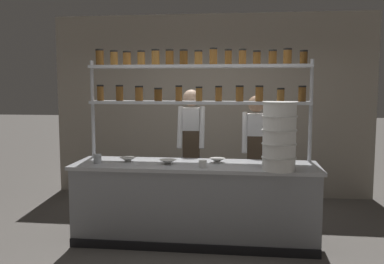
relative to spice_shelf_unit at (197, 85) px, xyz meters
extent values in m
plane|color=#5B5651|center=(0.01, -0.33, -1.83)|extent=(40.00, 40.00, 0.00)
cube|color=#9E9384|center=(0.01, 1.88, -0.35)|extent=(5.22, 0.12, 2.96)
cube|color=gray|center=(0.01, -0.33, -1.39)|extent=(2.76, 0.72, 0.88)
cube|color=#B7BABF|center=(0.01, -0.33, -0.93)|extent=(2.82, 0.76, 0.04)
cube|color=black|center=(0.01, -0.69, -1.78)|extent=(2.76, 0.03, 0.10)
cylinder|color=#B7BABF|center=(-1.32, 0.00, -0.77)|extent=(0.04, 0.04, 2.12)
cylinder|color=#B7BABF|center=(1.34, 0.00, -0.77)|extent=(0.04, 0.04, 2.12)
cube|color=#B7BABF|center=(0.01, 0.00, -0.22)|extent=(2.66, 0.28, 0.04)
cylinder|color=brown|center=(-1.22, 0.00, -0.11)|extent=(0.08, 0.08, 0.18)
cylinder|color=black|center=(-1.22, 0.00, -0.01)|extent=(0.09, 0.09, 0.02)
cylinder|color=brown|center=(-0.97, 0.00, -0.11)|extent=(0.09, 0.09, 0.17)
cylinder|color=black|center=(-0.97, 0.00, -0.01)|extent=(0.09, 0.09, 0.02)
cylinder|color=brown|center=(-0.72, 0.00, -0.12)|extent=(0.10, 0.10, 0.16)
cylinder|color=black|center=(-0.72, 0.00, -0.02)|extent=(0.10, 0.10, 0.02)
cylinder|color=#513314|center=(-0.48, 0.00, -0.13)|extent=(0.10, 0.10, 0.14)
cylinder|color=black|center=(-0.48, 0.00, -0.05)|extent=(0.10, 0.10, 0.02)
cylinder|color=brown|center=(-0.23, 0.00, -0.11)|extent=(0.08, 0.08, 0.17)
cylinder|color=black|center=(-0.23, 0.00, -0.02)|extent=(0.08, 0.08, 0.02)
cylinder|color=brown|center=(0.02, 0.00, -0.12)|extent=(0.08, 0.08, 0.16)
cylinder|color=black|center=(0.02, 0.00, -0.03)|extent=(0.08, 0.08, 0.02)
cylinder|color=brown|center=(0.26, 0.00, -0.12)|extent=(0.08, 0.08, 0.16)
cylinder|color=black|center=(0.26, 0.00, -0.02)|extent=(0.08, 0.08, 0.02)
cylinder|color=brown|center=(0.51, 0.00, -0.11)|extent=(0.09, 0.09, 0.17)
cylinder|color=black|center=(0.51, 0.00, -0.02)|extent=(0.09, 0.09, 0.02)
cylinder|color=brown|center=(0.74, 0.00, -0.11)|extent=(0.09, 0.09, 0.17)
cylinder|color=black|center=(0.74, 0.00, -0.02)|extent=(0.10, 0.10, 0.02)
cylinder|color=brown|center=(0.99, 0.00, -0.13)|extent=(0.09, 0.09, 0.14)
cylinder|color=black|center=(0.99, 0.00, -0.05)|extent=(0.09, 0.09, 0.02)
cylinder|color=brown|center=(1.24, 0.00, -0.11)|extent=(0.09, 0.09, 0.17)
cylinder|color=black|center=(1.24, 0.00, -0.02)|extent=(0.09, 0.09, 0.02)
cube|color=#B7BABF|center=(0.01, 0.00, 0.22)|extent=(2.66, 0.28, 0.04)
cylinder|color=brown|center=(-1.21, 0.00, 0.33)|extent=(0.10, 0.10, 0.18)
cylinder|color=black|center=(-1.21, 0.00, 0.42)|extent=(0.10, 0.10, 0.02)
cylinder|color=brown|center=(-1.03, 0.00, 0.32)|extent=(0.09, 0.09, 0.16)
cylinder|color=black|center=(-1.03, 0.00, 0.41)|extent=(0.09, 0.09, 0.02)
cylinder|color=brown|center=(-0.87, 0.00, 0.31)|extent=(0.10, 0.10, 0.15)
cylinder|color=black|center=(-0.87, 0.00, 0.40)|extent=(0.10, 0.10, 0.02)
cylinder|color=brown|center=(-0.69, 0.00, 0.31)|extent=(0.09, 0.09, 0.16)
cylinder|color=black|center=(-0.69, 0.00, 0.40)|extent=(0.09, 0.09, 0.02)
cylinder|color=brown|center=(-0.51, 0.00, 0.32)|extent=(0.10, 0.10, 0.17)
cylinder|color=black|center=(-0.51, 0.00, 0.42)|extent=(0.10, 0.10, 0.02)
cylinder|color=brown|center=(-0.34, 0.00, 0.32)|extent=(0.10, 0.10, 0.17)
cylinder|color=black|center=(-0.34, 0.00, 0.41)|extent=(0.10, 0.10, 0.02)
cylinder|color=#513314|center=(-0.17, 0.00, 0.32)|extent=(0.10, 0.10, 0.16)
cylinder|color=black|center=(-0.17, 0.00, 0.41)|extent=(0.10, 0.10, 0.02)
cylinder|color=brown|center=(0.01, 0.00, 0.31)|extent=(0.10, 0.10, 0.15)
cylinder|color=black|center=(0.01, 0.00, 0.40)|extent=(0.10, 0.10, 0.02)
cylinder|color=brown|center=(0.19, 0.00, 0.33)|extent=(0.09, 0.09, 0.18)
cylinder|color=black|center=(0.19, 0.00, 0.43)|extent=(0.10, 0.10, 0.02)
cylinder|color=brown|center=(0.37, 0.00, 0.32)|extent=(0.08, 0.08, 0.16)
cylinder|color=black|center=(0.37, 0.00, 0.41)|extent=(0.09, 0.09, 0.02)
cylinder|color=brown|center=(0.54, 0.00, 0.32)|extent=(0.09, 0.09, 0.16)
cylinder|color=black|center=(0.54, 0.00, 0.41)|extent=(0.09, 0.09, 0.02)
cylinder|color=brown|center=(0.71, 0.00, 0.31)|extent=(0.09, 0.09, 0.14)
cylinder|color=black|center=(0.71, 0.00, 0.39)|extent=(0.09, 0.09, 0.02)
cylinder|color=brown|center=(0.89, 0.00, 0.31)|extent=(0.10, 0.10, 0.15)
cylinder|color=black|center=(0.89, 0.00, 0.40)|extent=(0.10, 0.10, 0.02)
cylinder|color=brown|center=(1.06, 0.00, 0.32)|extent=(0.10, 0.10, 0.16)
cylinder|color=black|center=(1.06, 0.00, 0.41)|extent=(0.10, 0.10, 0.02)
cylinder|color=#513314|center=(1.25, 0.00, 0.31)|extent=(0.09, 0.09, 0.14)
cylinder|color=black|center=(1.25, 0.00, 0.39)|extent=(0.09, 0.09, 0.02)
cylinder|color=black|center=(-0.22, 0.50, -1.40)|extent=(0.11, 0.11, 0.85)
cylinder|color=black|center=(-0.06, 0.51, -1.40)|extent=(0.11, 0.11, 0.85)
cube|color=#473828|center=(-0.14, 0.51, -0.79)|extent=(0.23, 0.18, 0.37)
cube|color=white|center=(-0.14, 0.51, -0.46)|extent=(0.23, 0.19, 0.30)
sphere|color=beige|center=(-0.14, 0.51, -0.18)|extent=(0.22, 0.22, 0.22)
cylinder|color=white|center=(-0.28, 0.44, -0.56)|extent=(0.08, 0.26, 0.56)
cylinder|color=white|center=(0.01, 0.45, -0.56)|extent=(0.08, 0.26, 0.56)
cylinder|color=black|center=(0.64, 0.47, -1.42)|extent=(0.11, 0.11, 0.81)
cylinder|color=black|center=(0.80, 0.47, -1.42)|extent=(0.11, 0.11, 0.81)
cube|color=#473828|center=(0.72, 0.47, -0.84)|extent=(0.22, 0.17, 0.35)
cube|color=white|center=(0.72, 0.47, -0.52)|extent=(0.22, 0.18, 0.29)
sphere|color=#A37A5B|center=(0.72, 0.47, -0.25)|extent=(0.21, 0.21, 0.21)
cylinder|color=white|center=(0.58, 0.41, -0.62)|extent=(0.07, 0.25, 0.53)
cylinder|color=white|center=(0.87, 0.41, -0.62)|extent=(0.07, 0.25, 0.53)
cylinder|color=white|center=(0.94, -0.60, -0.84)|extent=(0.35, 0.35, 0.13)
cylinder|color=silver|center=(0.94, -0.60, -0.77)|extent=(0.37, 0.37, 0.01)
cylinder|color=white|center=(0.94, -0.60, -0.70)|extent=(0.35, 0.35, 0.13)
cylinder|color=silver|center=(0.94, -0.60, -0.62)|extent=(0.37, 0.37, 0.01)
cylinder|color=white|center=(0.94, -0.60, -0.55)|extent=(0.35, 0.35, 0.13)
cylinder|color=silver|center=(0.94, -0.60, -0.48)|extent=(0.37, 0.37, 0.01)
cylinder|color=white|center=(0.94, -0.60, -0.40)|extent=(0.35, 0.35, 0.13)
cylinder|color=silver|center=(0.94, -0.60, -0.33)|extent=(0.37, 0.37, 0.01)
cylinder|color=white|center=(0.94, -0.60, -0.26)|extent=(0.35, 0.35, 0.13)
cylinder|color=silver|center=(0.94, -0.60, -0.18)|extent=(0.37, 0.37, 0.01)
cylinder|color=silver|center=(-0.79, -0.30, -0.90)|extent=(0.08, 0.08, 0.01)
cone|color=silver|center=(-0.79, -0.30, -0.88)|extent=(0.19, 0.19, 0.05)
cylinder|color=silver|center=(0.89, -0.18, -0.90)|extent=(0.08, 0.08, 0.01)
cone|color=silver|center=(0.89, -0.18, -0.88)|extent=(0.18, 0.18, 0.05)
cylinder|color=silver|center=(0.26, -0.22, -0.90)|extent=(0.08, 0.08, 0.01)
cone|color=silver|center=(0.26, -0.22, -0.88)|extent=(0.19, 0.19, 0.05)
cylinder|color=silver|center=(-0.30, -0.40, -0.90)|extent=(0.09, 0.09, 0.01)
cone|color=silver|center=(-0.30, -0.40, -0.88)|extent=(0.20, 0.20, 0.05)
cylinder|color=#B2B7BC|center=(-1.11, -0.45, -0.85)|extent=(0.09, 0.09, 0.11)
cylinder|color=silver|center=(0.12, -0.57, -0.87)|extent=(0.09, 0.09, 0.08)
camera|label=1|loc=(0.57, -5.16, -0.01)|focal=40.00mm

